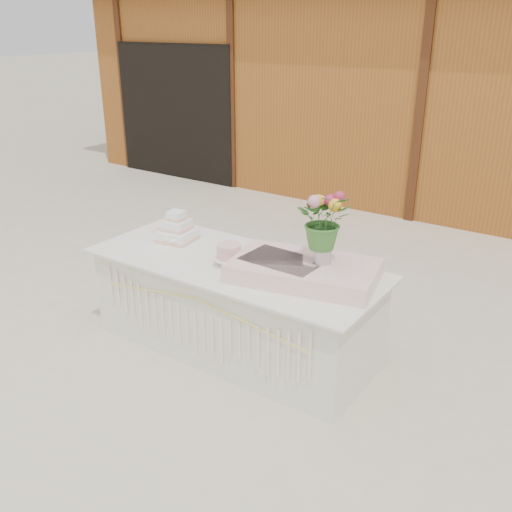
{
  "coord_description": "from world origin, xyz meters",
  "views": [
    {
      "loc": [
        2.48,
        -3.3,
        2.53
      ],
      "look_at": [
        0.0,
        0.3,
        0.72
      ],
      "focal_mm": 40.0,
      "sensor_mm": 36.0,
      "label": 1
    }
  ],
  "objects": [
    {
      "name": "ground",
      "position": [
        0.0,
        0.0,
        0.0
      ],
      "size": [
        80.0,
        80.0,
        0.0
      ],
      "primitive_type": "plane",
      "color": "beige",
      "rests_on": "ground"
    },
    {
      "name": "barn",
      "position": [
        -0.01,
        5.99,
        1.68
      ],
      "size": [
        12.6,
        4.6,
        3.3
      ],
      "color": "brown",
      "rests_on": "ground"
    },
    {
      "name": "cake_table",
      "position": [
        0.0,
        -0.0,
        0.39
      ],
      "size": [
        2.4,
        1.0,
        0.77
      ],
      "color": "silver",
      "rests_on": "ground"
    },
    {
      "name": "wedding_cake",
      "position": [
        -0.7,
        0.11,
        0.86
      ],
      "size": [
        0.33,
        0.33,
        0.26
      ],
      "rotation": [
        0.0,
        0.0,
        0.14
      ],
      "color": "white",
      "rests_on": "cake_table"
    },
    {
      "name": "pink_cake_stand",
      "position": [
        0.0,
        -0.07,
        0.87
      ],
      "size": [
        0.24,
        0.24,
        0.17
      ],
      "color": "white",
      "rests_on": "cake_table"
    },
    {
      "name": "satin_runner",
      "position": [
        0.61,
        0.04,
        0.84
      ],
      "size": [
        1.16,
        0.82,
        0.13
      ],
      "primitive_type": "cube",
      "rotation": [
        0.0,
        0.0,
        0.21
      ],
      "color": "#FFD1CD",
      "rests_on": "cake_table"
    },
    {
      "name": "flower_vase",
      "position": [
        0.72,
        0.1,
        0.98
      ],
      "size": [
        0.12,
        0.12,
        0.16
      ],
      "primitive_type": "cylinder",
      "color": "#AEAEB3",
      "rests_on": "satin_runner"
    },
    {
      "name": "bouquet",
      "position": [
        0.72,
        0.1,
        1.28
      ],
      "size": [
        0.49,
        0.46,
        0.42
      ],
      "primitive_type": "imported",
      "rotation": [
        0.0,
        0.0,
        0.44
      ],
      "color": "#38702D",
      "rests_on": "flower_vase"
    },
    {
      "name": "loose_flowers",
      "position": [
        -0.98,
        0.12,
        0.78
      ],
      "size": [
        0.23,
        0.4,
        0.02
      ],
      "primitive_type": null,
      "rotation": [
        0.0,
        0.0,
        0.22
      ],
      "color": "pink",
      "rests_on": "cake_table"
    }
  ]
}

